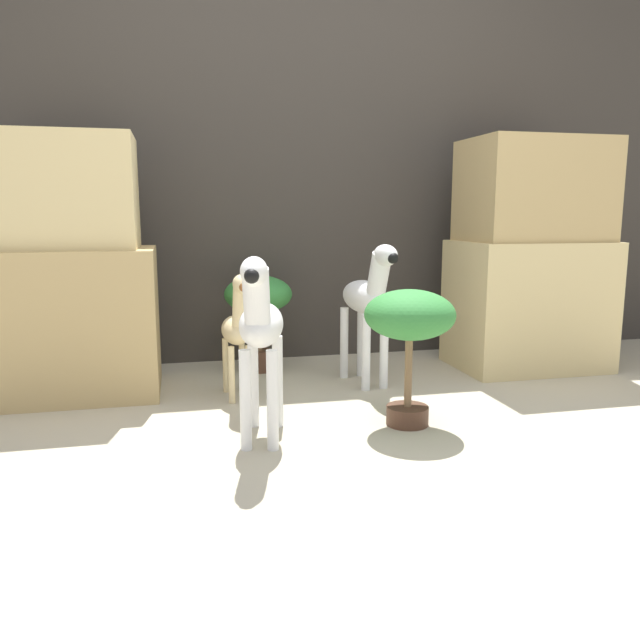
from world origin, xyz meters
The scene contains 9 objects.
ground_plane centered at (0.00, 0.00, 0.00)m, with size 14.00×14.00×0.00m, color #B2A88E.
wall_back centered at (0.00, 1.69, 1.10)m, with size 6.40×0.08×2.20m.
rock_pillar_left centered at (-1.21, 1.13, 0.55)m, with size 0.80×0.55×1.22m.
rock_pillar_right centered at (1.21, 1.13, 0.60)m, with size 0.80×0.55×1.25m.
zebra_right centered at (0.22, 0.96, 0.44)m, with size 0.22×0.51×0.72m.
zebra_left centered at (-0.41, 0.29, 0.44)m, with size 0.24×0.51×0.72m.
giraffe_figurine centered at (-0.44, 0.86, 0.34)m, with size 0.15×0.41×0.60m.
potted_palm_front centered at (0.20, 0.34, 0.42)m, with size 0.37×0.37×0.56m.
potted_palm_back centered at (-0.28, 1.37, 0.39)m, with size 0.37×0.37×0.53m.
Camera 1 is at (-0.71, -1.97, 0.86)m, focal length 35.00 mm.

